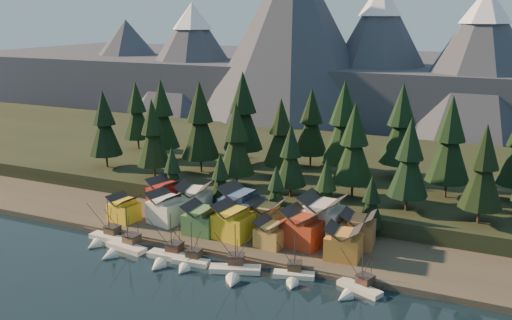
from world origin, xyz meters
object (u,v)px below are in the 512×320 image
at_px(boat_6, 357,284).
at_px(house_front_1, 166,207).
at_px(boat_2, 167,252).
at_px(boat_4, 234,265).
at_px(boat_0, 104,233).
at_px(house_back_1, 194,200).
at_px(house_front_0, 124,207).
at_px(boat_3, 189,257).
at_px(house_back_0, 166,194).
at_px(boat_5, 294,271).
at_px(boat_1, 122,243).

relative_size(boat_6, house_front_1, 1.13).
relative_size(boat_2, boat_4, 0.99).
xyz_separation_m(boat_0, house_back_1, (13.88, 21.34, 4.34)).
xyz_separation_m(house_front_0, house_front_1, (11.18, 3.60, 0.76)).
bearing_deg(house_front_0, boat_3, -17.66).
height_order(boat_2, house_front_1, boat_2).
relative_size(house_front_0, house_back_0, 0.78).
bearing_deg(boat_5, boat_1, 169.30).
xyz_separation_m(boat_0, house_front_0, (-2.22, 11.20, 2.98)).
distance_m(boat_6, house_back_0, 66.62).
distance_m(boat_1, boat_5, 43.58).
height_order(boat_1, house_front_0, boat_1).
xyz_separation_m(house_front_1, house_back_1, (4.93, 6.54, 0.60)).
xyz_separation_m(boat_0, house_front_1, (8.96, 14.80, 3.73)).
distance_m(boat_2, boat_6, 44.69).
height_order(boat_0, boat_1, boat_1).
distance_m(boat_0, boat_3, 27.25).
relative_size(boat_3, boat_6, 1.02).
height_order(boat_0, house_front_1, boat_0).
distance_m(house_front_0, house_front_1, 11.77).
bearing_deg(boat_3, boat_6, 0.10).
bearing_deg(boat_2, boat_0, 170.08).
bearing_deg(boat_4, boat_2, 160.22).
distance_m(boat_3, boat_4, 11.55).
distance_m(boat_0, house_front_0, 11.80).
distance_m(boat_1, house_front_0, 17.92).
bearing_deg(boat_2, boat_5, 4.82).
distance_m(boat_6, house_back_1, 56.01).
relative_size(boat_0, boat_3, 1.07).
xyz_separation_m(boat_1, boat_6, (57.52, 3.38, -0.30)).
height_order(boat_3, boat_5, boat_3).
bearing_deg(boat_4, house_front_1, 128.89).
xyz_separation_m(house_back_0, house_back_1, (10.63, -2.04, 0.25)).
relative_size(boat_4, house_front_0, 1.57).
xyz_separation_m(boat_1, boat_2, (12.94, 0.13, -0.03)).
height_order(boat_0, boat_4, boat_4).
distance_m(house_front_1, house_back_0, 10.31).
relative_size(house_front_1, house_back_0, 0.95).
relative_size(house_front_0, house_front_1, 0.83).
height_order(boat_0, boat_3, boat_0).
relative_size(boat_3, house_back_0, 1.09).
bearing_deg(boat_1, house_front_1, 95.05).
height_order(boat_0, boat_2, boat_2).
distance_m(boat_1, boat_4, 30.58).
height_order(house_front_0, house_front_1, house_front_1).
height_order(house_front_0, house_back_1, house_back_1).
height_order(boat_0, house_back_0, boat_0).
xyz_separation_m(boat_0, boat_6, (65.54, 0.16, -0.25)).
bearing_deg(house_front_0, house_front_1, 26.50).
distance_m(boat_4, boat_6, 27.12).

